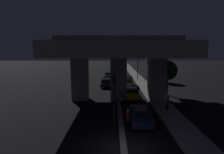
{
  "coord_description": "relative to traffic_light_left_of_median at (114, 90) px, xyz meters",
  "views": [
    {
      "loc": [
        -0.75,
        -11.04,
        6.93
      ],
      "look_at": [
        -0.94,
        25.09,
        1.27
      ],
      "focal_mm": 28.0,
      "sensor_mm": 36.0,
      "label": 1
    }
  ],
  "objects": [
    {
      "name": "median_divider",
      "position": [
        0.64,
        31.1,
        -3.29
      ],
      "size": [
        0.48,
        126.0,
        0.23
      ],
      "primitive_type": "cube",
      "color": "#4C4C51",
      "rests_on": "ground_plane"
    },
    {
      "name": "car_black_lead_oncoming",
      "position": [
        -1.39,
        17.55,
        -2.58
      ],
      "size": [
        2.03,
        4.44,
        1.54
      ],
      "rotation": [
        0.0,
        0.0,
        -1.6
      ],
      "color": "black",
      "rests_on": "ground_plane"
    },
    {
      "name": "pedestrian_on_sidewalk",
      "position": [
        6.11,
        4.17,
        -2.34
      ],
      "size": [
        0.33,
        0.33,
        1.8
      ],
      "color": "black",
      "rests_on": "sidewalk_right"
    },
    {
      "name": "car_dark_green_second_oncoming",
      "position": [
        -1.2,
        26.57,
        -2.63
      ],
      "size": [
        1.96,
        4.27,
        1.48
      ],
      "rotation": [
        0.0,
        0.0,
        -1.57
      ],
      "color": "black",
      "rests_on": "ground_plane"
    },
    {
      "name": "roadside_tree_kerbside_mid",
      "position": [
        9.03,
        24.87,
        1.09
      ],
      "size": [
        3.05,
        3.05,
        6.1
      ],
      "color": "#2D2116",
      "rests_on": "ground_plane"
    },
    {
      "name": "car_dark_blue_lead",
      "position": [
        2.54,
        1.0,
        -2.63
      ],
      "size": [
        2.22,
        4.6,
        1.5
      ],
      "rotation": [
        0.0,
        0.0,
        1.52
      ],
      "color": "#141938",
      "rests_on": "ground_plane"
    },
    {
      "name": "motorcycle_white_filtering_mid",
      "position": [
        1.15,
        7.36,
        -2.79
      ],
      "size": [
        0.33,
        1.95,
        1.45
      ],
      "rotation": [
        0.0,
        0.0,
        1.59
      ],
      "color": "black",
      "rests_on": "ground_plane"
    },
    {
      "name": "motorcycle_red_filtering_near",
      "position": [
        1.3,
        0.71,
        -2.79
      ],
      "size": [
        0.33,
        1.86,
        1.43
      ],
      "rotation": [
        0.0,
        0.0,
        1.54
      ],
      "color": "black",
      "rests_on": "ground_plane"
    },
    {
      "name": "sidewalk_right",
      "position": [
        6.0,
        24.1,
        -3.33
      ],
      "size": [
        2.58,
        126.0,
        0.15
      ],
      "primitive_type": "cube",
      "color": "slate",
      "rests_on": "ground_plane"
    },
    {
      "name": "traffic_light_left_of_median",
      "position": [
        0.0,
        0.0,
        0.0
      ],
      "size": [
        0.3,
        0.49,
        4.99
      ],
      "color": "black",
      "rests_on": "ground_plane"
    },
    {
      "name": "car_taxi_yellow_second",
      "position": [
        2.57,
        9.52,
        -2.6
      ],
      "size": [
        2.07,
        4.3,
        1.54
      ],
      "rotation": [
        0.0,
        0.0,
        1.6
      ],
      "color": "gold",
      "rests_on": "ground_plane"
    },
    {
      "name": "ground_plane",
      "position": [
        0.64,
        -3.9,
        -3.4
      ],
      "size": [
        200.0,
        200.0,
        0.0
      ],
      "primitive_type": "plane",
      "color": "black"
    },
    {
      "name": "car_silver_third",
      "position": [
        2.83,
        18.38,
        -2.45
      ],
      "size": [
        2.0,
        4.04,
        1.82
      ],
      "rotation": [
        0.0,
        0.0,
        1.53
      ],
      "color": "gray",
      "rests_on": "ground_plane"
    },
    {
      "name": "street_lamp",
      "position": [
        5.19,
        24.97,
        0.93
      ],
      "size": [
        2.6,
        0.32,
        7.18
      ],
      "color": "#2D2D30",
      "rests_on": "ground_plane"
    },
    {
      "name": "roadside_tree_kerbside_near",
      "position": [
        8.18,
        11.44,
        0.37
      ],
      "size": [
        3.0,
        3.0,
        5.32
      ],
      "color": "#2D2116",
      "rests_on": "ground_plane"
    },
    {
      "name": "motorcycle_black_filtering_far",
      "position": [
        1.61,
        14.21,
        -2.78
      ],
      "size": [
        0.34,
        1.81,
        1.46
      ],
      "rotation": [
        0.0,
        0.0,
        1.64
      ],
      "color": "black",
      "rests_on": "ground_plane"
    },
    {
      "name": "elevated_overpass",
      "position": [
        0.64,
        8.72,
        3.02
      ],
      "size": [
        17.63,
        11.78,
        8.82
      ],
      "color": "gray",
      "rests_on": "ground_plane"
    }
  ]
}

